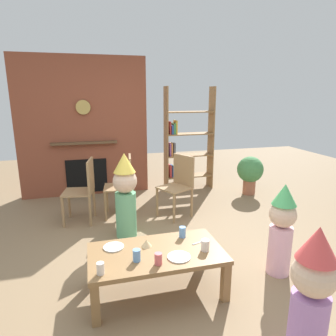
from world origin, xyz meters
name	(u,v)px	position (x,y,z in m)	size (l,w,h in m)	color
ground_plane	(164,261)	(0.00, 0.00, 0.00)	(12.00, 12.00, 0.00)	#846B4C
brick_fireplace_feature	(84,128)	(-0.78, 2.60, 1.19)	(2.20, 0.28, 2.40)	brown
bookshelf	(185,144)	(1.01, 2.40, 0.87)	(0.90, 0.28, 1.90)	olive
coffee_table	(156,257)	(-0.19, -0.46, 0.34)	(1.19, 0.65, 0.40)	olive
paper_cup_near_left	(182,232)	(0.12, -0.26, 0.46)	(0.06, 0.06, 0.11)	#669EE0
paper_cup_near_right	(100,268)	(-0.68, -0.69, 0.45)	(0.06, 0.06, 0.10)	silver
paper_cup_center	(137,255)	(-0.38, -0.57, 0.45)	(0.06, 0.06, 0.10)	#669EE0
paper_cup_far_left	(205,245)	(0.24, -0.56, 0.45)	(0.08, 0.08, 0.10)	silver
paper_cup_far_right	(158,259)	(-0.22, -0.67, 0.45)	(0.06, 0.06, 0.10)	#E5666B
paper_plate_front	(179,257)	(-0.02, -0.61, 0.41)	(0.20, 0.20, 0.01)	white
paper_plate_rear	(114,247)	(-0.55, -0.30, 0.41)	(0.19, 0.19, 0.01)	white
birthday_cake_slice	(146,243)	(-0.26, -0.35, 0.44)	(0.10, 0.10, 0.07)	#EAC68C
table_fork	(199,242)	(0.24, -0.41, 0.41)	(0.15, 0.02, 0.01)	silver
child_with_cone_hat	(311,295)	(0.59, -1.46, 0.53)	(0.28, 0.28, 1.00)	#B27FCC
child_in_pink	(282,227)	(1.06, -0.49, 0.50)	(0.26, 0.26, 0.94)	#EAB2C6
child_by_the_chairs	(125,193)	(-0.31, 0.72, 0.57)	(0.30, 0.30, 1.08)	#66B27F
dining_chair_left	(85,187)	(-0.81, 1.31, 0.51)	(0.46, 0.46, 0.90)	#9E7A51
dining_chair_middle	(124,182)	(-0.25, 1.40, 0.51)	(0.45, 0.45, 0.90)	#9E7A51
dining_chair_right	(179,182)	(0.53, 1.21, 0.51)	(0.54, 0.54, 0.90)	#9E7A51
potted_plant_tall	(250,171)	(2.05, 1.79, 0.42)	(0.46, 0.46, 0.69)	#9E5B42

